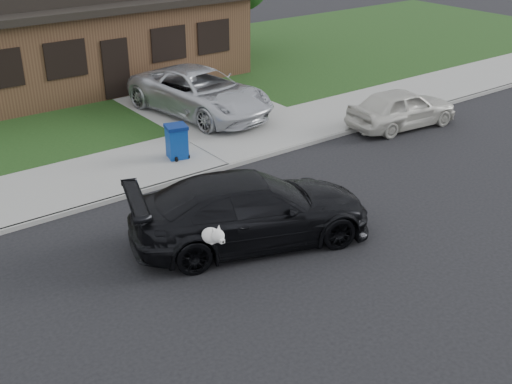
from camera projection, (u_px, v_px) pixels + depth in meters
ground at (176, 264)px, 13.43m from camera, size 120.00×120.00×0.00m
sidewalk at (81, 182)px, 17.01m from camera, size 60.00×3.00×0.12m
curb at (105, 202)px, 15.93m from camera, size 60.00×0.12×0.12m
driveway at (180, 96)px, 23.86m from camera, size 4.50×13.00×0.14m
sedan at (251, 209)px, 13.99m from camera, size 5.75×3.74×1.55m
minivan at (200, 92)px, 21.51m from camera, size 3.34×5.77×1.51m
white_compact at (402, 108)px, 20.78m from camera, size 3.93×1.93×1.29m
recycling_bin at (177, 141)px, 18.18m from camera, size 0.70×0.70×0.97m
house at (70, 25)px, 25.50m from camera, size 12.60×8.60×4.65m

